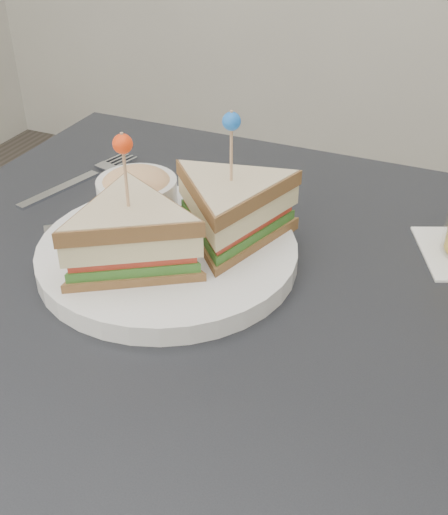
# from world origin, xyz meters

# --- Properties ---
(table) EXTENTS (0.80, 0.80, 0.75)m
(table) POSITION_xyz_m (0.00, 0.00, 0.67)
(table) COLOR black
(table) RESTS_ON ground
(plate_meal) EXTENTS (0.31, 0.30, 0.17)m
(plate_meal) POSITION_xyz_m (-0.07, 0.05, 0.80)
(plate_meal) COLOR white
(plate_meal) RESTS_ON table
(cutlery_fork) EXTENTS (0.07, 0.19, 0.01)m
(cutlery_fork) POSITION_xyz_m (-0.27, 0.18, 0.75)
(cutlery_fork) COLOR silver
(cutlery_fork) RESTS_ON table
(cutlery_knife) EXTENTS (0.18, 0.15, 0.01)m
(cutlery_knife) POSITION_xyz_m (-0.16, 0.11, 0.75)
(cutlery_knife) COLOR silver
(cutlery_knife) RESTS_ON table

